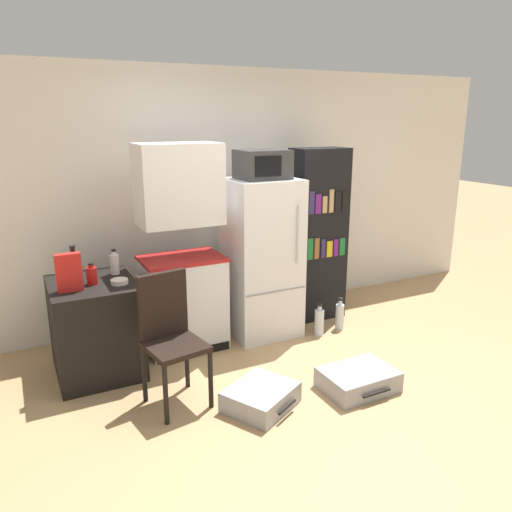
# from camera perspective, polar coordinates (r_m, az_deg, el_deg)

# --- Properties ---
(ground_plane) EXTENTS (24.00, 24.00, 0.00)m
(ground_plane) POSITION_cam_1_polar(r_m,az_deg,el_deg) (4.08, 8.47, -15.49)
(ground_plane) COLOR tan
(wall_back) EXTENTS (6.40, 0.10, 2.58)m
(wall_back) POSITION_cam_1_polar(r_m,az_deg,el_deg) (5.39, -1.52, 7.01)
(wall_back) COLOR white
(wall_back) RESTS_ON ground_plane
(side_table) EXTENTS (0.68, 0.76, 0.80)m
(side_table) POSITION_cam_1_polar(r_m,az_deg,el_deg) (4.42, -17.85, -7.79)
(side_table) COLOR black
(side_table) RESTS_ON ground_plane
(kitchen_hutch) EXTENTS (0.73, 0.51, 1.88)m
(kitchen_hutch) POSITION_cam_1_polar(r_m,az_deg,el_deg) (4.55, -8.50, -0.04)
(kitchen_hutch) COLOR white
(kitchen_hutch) RESTS_ON ground_plane
(refrigerator) EXTENTS (0.66, 0.60, 1.54)m
(refrigerator) POSITION_cam_1_polar(r_m,az_deg,el_deg) (4.84, 0.70, -0.27)
(refrigerator) COLOR white
(refrigerator) RESTS_ON ground_plane
(microwave) EXTENTS (0.45, 0.39, 0.27)m
(microwave) POSITION_cam_1_polar(r_m,az_deg,el_deg) (4.68, 0.74, 10.44)
(microwave) COLOR #333333
(microwave) RESTS_ON refrigerator
(bookshelf) EXTENTS (0.56, 0.34, 1.80)m
(bookshelf) POSITION_cam_1_polar(r_m,az_deg,el_deg) (5.28, 7.06, 2.38)
(bookshelf) COLOR black
(bookshelf) RESTS_ON ground_plane
(bottle_ketchup_red) EXTENTS (0.09, 0.09, 0.18)m
(bottle_ketchup_red) POSITION_cam_1_polar(r_m,az_deg,el_deg) (4.22, -18.26, -2.10)
(bottle_ketchup_red) COLOR #AD1914
(bottle_ketchup_red) RESTS_ON side_table
(bottle_wine_dark) EXTENTS (0.09, 0.09, 0.29)m
(bottle_wine_dark) POSITION_cam_1_polar(r_m,az_deg,el_deg) (4.37, -20.08, -1.01)
(bottle_wine_dark) COLOR black
(bottle_wine_dark) RESTS_ON side_table
(bottle_milk_white) EXTENTS (0.07, 0.07, 0.22)m
(bottle_milk_white) POSITION_cam_1_polar(r_m,az_deg,el_deg) (4.43, -15.85, -0.84)
(bottle_milk_white) COLOR white
(bottle_milk_white) RESTS_ON side_table
(bowl) EXTENTS (0.14, 0.14, 0.04)m
(bowl) POSITION_cam_1_polar(r_m,az_deg,el_deg) (4.18, -15.35, -2.83)
(bowl) COLOR silver
(bowl) RESTS_ON side_table
(cereal_box) EXTENTS (0.19, 0.07, 0.30)m
(cereal_box) POSITION_cam_1_polar(r_m,az_deg,el_deg) (4.09, -20.61, -1.77)
(cereal_box) COLOR red
(cereal_box) RESTS_ON side_table
(chair) EXTENTS (0.46, 0.46, 1.00)m
(chair) POSITION_cam_1_polar(r_m,az_deg,el_deg) (3.79, -9.90, -8.17)
(chair) COLOR black
(chair) RESTS_ON ground_plane
(suitcase_large_flat) EXTENTS (0.57, 0.45, 0.17)m
(suitcase_large_flat) POSITION_cam_1_polar(r_m,az_deg,el_deg) (4.16, 11.58, -13.69)
(suitcase_large_flat) COLOR #99999E
(suitcase_large_flat) RESTS_ON ground_plane
(suitcase_small_flat) EXTENTS (0.63, 0.61, 0.16)m
(suitcase_small_flat) POSITION_cam_1_polar(r_m,az_deg,el_deg) (3.86, 0.55, -15.84)
(suitcase_small_flat) COLOR #99999E
(suitcase_small_flat) RESTS_ON ground_plane
(water_bottle_front) EXTENTS (0.09, 0.09, 0.34)m
(water_bottle_front) POSITION_cam_1_polar(r_m,az_deg,el_deg) (5.02, 7.23, -7.45)
(water_bottle_front) COLOR silver
(water_bottle_front) RESTS_ON ground_plane
(water_bottle_middle) EXTENTS (0.09, 0.09, 0.34)m
(water_bottle_middle) POSITION_cam_1_polar(r_m,az_deg,el_deg) (5.19, 9.54, -6.76)
(water_bottle_middle) COLOR silver
(water_bottle_middle) RESTS_ON ground_plane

